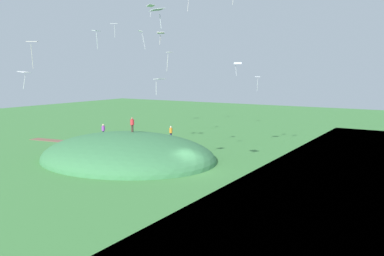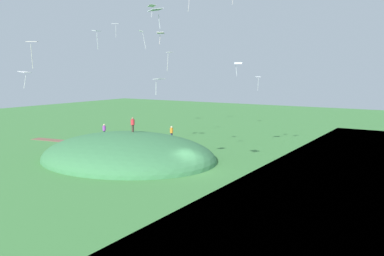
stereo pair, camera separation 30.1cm
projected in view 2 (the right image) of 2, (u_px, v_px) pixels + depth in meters
name	position (u px, v px, depth m)	size (l,w,h in m)	color
ground_plane	(192.00, 171.00, 39.74)	(160.00, 160.00, 0.00)	#42823F
grass_hill	(128.00, 159.00, 45.38)	(20.95, 17.29, 5.79)	#3A7948
dirt_path	(81.00, 143.00, 55.50)	(17.09, 1.65, 0.04)	brown
person_watching_kites	(133.00, 123.00, 46.30)	(0.47, 0.47, 1.70)	#3B2D24
person_with_child	(172.00, 131.00, 51.44)	(0.45, 0.45, 1.70)	#272445
person_on_hilltop	(104.00, 129.00, 52.84)	(0.52, 0.52, 1.69)	#2A2650
kite_2	(169.00, 54.00, 41.58)	(0.78, 0.64, 1.99)	silver
kite_3	(115.00, 24.00, 57.92)	(1.30, 1.20, 2.05)	silver
kite_4	(24.00, 73.00, 39.77)	(1.10, 1.32, 1.73)	white
kite_5	(152.00, 6.00, 57.26)	(0.97, 1.26, 1.74)	silver
kite_7	(156.00, 10.00, 27.00)	(1.38, 1.29, 1.28)	white
kite_8	(97.00, 32.00, 41.59)	(0.59, 0.84, 1.95)	white
kite_9	(142.00, 33.00, 48.13)	(0.82, 0.85, 2.23)	white
kite_10	(258.00, 78.00, 48.19)	(0.73, 0.71, 1.75)	white
kite_11	(238.00, 64.00, 43.53)	(0.99, 0.83, 1.50)	white
kite_12	(32.00, 44.00, 31.91)	(1.04, 0.99, 2.18)	silver
kite_13	(159.00, 80.00, 36.61)	(0.89, 1.14, 1.50)	white
kite_14	(160.00, 34.00, 35.44)	(0.73, 0.64, 1.03)	silver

